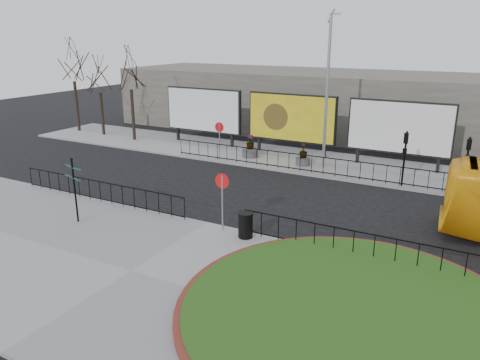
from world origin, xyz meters
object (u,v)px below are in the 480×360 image
Objects in this scene: billboard_mid at (291,118)px; litter_bin at (245,225)px; planter_a at (250,149)px; fingerpost_sign at (74,184)px; lamp_post at (327,90)px; planter_b at (303,157)px.

billboard_mid reaches higher than litter_bin.
planter_a reaches higher than litter_bin.
fingerpost_sign is at bearing -164.19° from litter_bin.
fingerpost_sign is at bearing -96.11° from planter_a.
fingerpost_sign is 1.88× the size of planter_a.
billboard_mid is at bearing 105.20° from litter_bin.
lamp_post is 15.43m from fingerpost_sign.
planter_a is 1.10× the size of planter_b.
planter_b is at bearing -169.33° from lamp_post.
fingerpost_sign is 7.62m from litter_bin.
planter_a is at bearing -180.00° from lamp_post.
lamp_post reaches higher than litter_bin.
planter_b is (5.32, 13.42, -1.23)m from fingerpost_sign.
fingerpost_sign is (-6.56, -13.65, -2.96)m from lamp_post.
planter_a is (-5.78, 11.60, 0.00)m from litter_bin.
lamp_post is 6.62× the size of planter_b.
lamp_post is 8.75× the size of litter_bin.
fingerpost_sign reaches higher than litter_bin.
billboard_mid is at bearing 128.69° from planter_b.
planter_a is at bearing 176.53° from planter_b.
litter_bin is at bearing -80.41° from planter_b.
planter_b is (1.77, -2.21, -1.97)m from billboard_mid.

